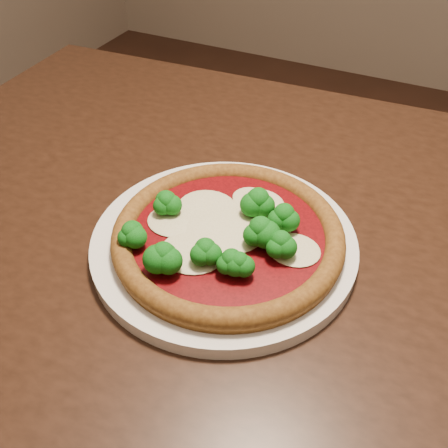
% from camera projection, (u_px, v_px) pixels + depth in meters
% --- Properties ---
extents(floor, '(4.00, 4.00, 0.00)m').
position_uv_depth(floor, '(350.00, 428.00, 1.23)').
color(floor, black).
rests_on(floor, ground).
extents(dining_table, '(1.32, 0.88, 0.75)m').
position_uv_depth(dining_table, '(277.00, 272.00, 0.73)').
color(dining_table, black).
rests_on(dining_table, floor).
extents(plate, '(0.33, 0.33, 0.02)m').
position_uv_depth(plate, '(224.00, 242.00, 0.63)').
color(plate, silver).
rests_on(plate, dining_table).
extents(pizza, '(0.29, 0.29, 0.06)m').
position_uv_depth(pizza, '(228.00, 234.00, 0.61)').
color(pizza, brown).
rests_on(pizza, plate).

